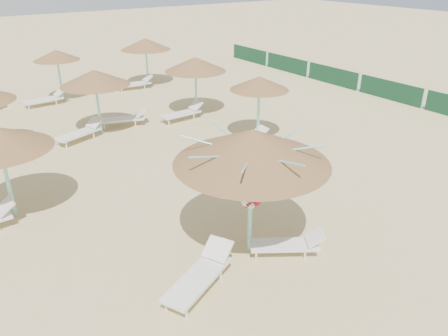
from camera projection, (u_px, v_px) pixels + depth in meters
ground at (254, 240)px, 11.53m from camera, size 120.00×120.00×0.00m
main_palapa at (252, 147)px, 9.90m from camera, size 3.65×3.65×3.27m
lounger_main_a at (201, 274)px, 9.70m from camera, size 2.19×1.48×0.77m
lounger_main_b at (289, 244)px, 10.83m from camera, size 1.82×1.46×0.66m
palapa_field at (92, 75)px, 18.43m from camera, size 13.68×14.02×2.72m
windbreak_fence at (333, 76)px, 25.96m from camera, size 0.08×19.84×1.10m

